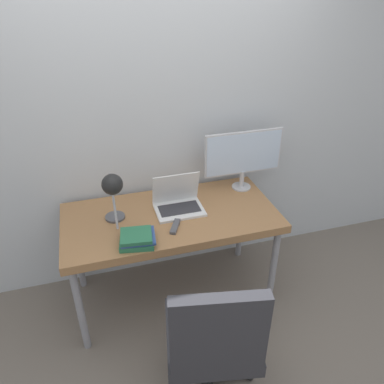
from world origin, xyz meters
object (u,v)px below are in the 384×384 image
Objects in this scene: monitor at (243,155)px; desk_lamp at (113,189)px; office_chair at (213,337)px; laptop at (178,202)px; book_stack at (137,239)px.

desk_lamp is (-1.01, -0.29, 0.03)m from monitor.
monitor is 1.47× the size of desk_lamp.
desk_lamp is 1.06m from office_chair.
monitor is at bearing 15.87° from laptop.
monitor is 1.05m from desk_lamp.
laptop is at bearing 42.27° from book_stack.
laptop is at bearing 15.79° from desk_lamp.
laptop is 0.34× the size of office_chair.
laptop is 0.55× the size of monitor.
desk_lamp is (-0.45, -0.13, 0.26)m from laptop.
laptop is at bearing 86.62° from office_chair.
monitor is 2.49× the size of book_stack.
laptop is 0.81× the size of desk_lamp.
book_stack is at bearing -152.29° from monitor.
book_stack is (-0.35, -0.32, -0.02)m from laptop.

